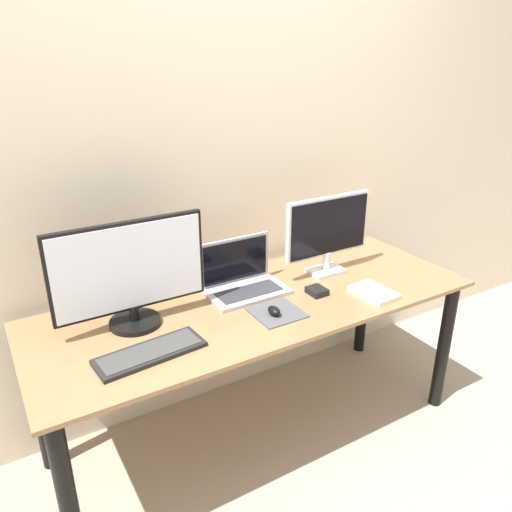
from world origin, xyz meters
The scene contains 11 objects.
ground_plane centered at (0.00, 0.00, 0.00)m, with size 12.00×12.00×0.00m, color gray.
wall_back centered at (0.00, 0.77, 1.25)m, with size 7.00×0.05×2.50m.
desk centered at (0.00, 0.35, 0.59)m, with size 1.90×0.70×0.70m.
monitor_left centered at (-0.51, 0.43, 0.92)m, with size 0.58×0.20×0.42m.
monitor_right centered at (0.42, 0.43, 0.91)m, with size 0.45×0.12×0.37m.
laptop centered at (-0.01, 0.47, 0.76)m, with size 0.35×0.22×0.22m.
keyboard centered at (-0.53, 0.20, 0.71)m, with size 0.39×0.17×0.02m.
mousepad centered at (0.01, 0.22, 0.70)m, with size 0.19×0.19×0.00m.
mouse centered at (-0.01, 0.21, 0.72)m, with size 0.04×0.07×0.03m.
book centered at (0.46, 0.14, 0.71)m, with size 0.15×0.20×0.02m.
power_brick centered at (0.25, 0.27, 0.72)m, with size 0.07×0.08×0.03m.
Camera 1 is at (-0.97, -1.25, 1.69)m, focal length 35.00 mm.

